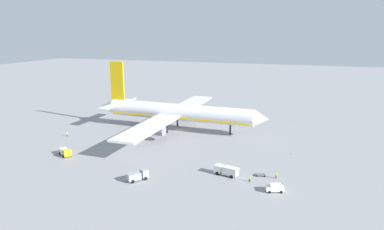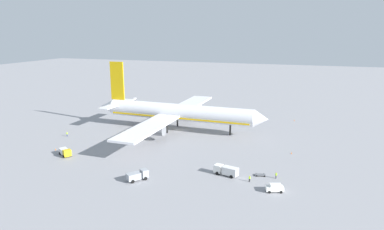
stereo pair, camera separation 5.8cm
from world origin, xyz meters
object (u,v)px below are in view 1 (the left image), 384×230
(baggage_cart_0, at_px, (199,105))
(ground_worker_0, at_px, (250,179))
(baggage_cart_2, at_px, (135,99))
(service_van, at_px, (275,188))
(baggage_cart_1, at_px, (260,175))
(ground_worker_1, at_px, (276,175))
(traffic_cone_1, at_px, (294,120))
(service_truck_2, at_px, (138,175))
(airliner, at_px, (176,112))
(ground_worker_2, at_px, (67,134))
(traffic_cone_2, at_px, (291,153))
(service_truck_1, at_px, (65,152))
(traffic_cone_0, at_px, (56,149))
(service_truck_0, at_px, (226,170))

(baggage_cart_0, distance_m, ground_worker_0, 92.69)
(baggage_cart_2, distance_m, ground_worker_0, 118.84)
(service_van, relative_size, baggage_cart_1, 1.36)
(ground_worker_1, bearing_deg, traffic_cone_1, 88.65)
(service_truck_2, height_order, traffic_cone_1, service_truck_2)
(airliner, distance_m, service_truck_2, 48.66)
(baggage_cart_1, bearing_deg, ground_worker_2, 169.70)
(traffic_cone_2, bearing_deg, baggage_cart_1, -108.60)
(baggage_cart_1, height_order, ground_worker_0, ground_worker_0)
(service_truck_1, xyz_separation_m, ground_worker_0, (57.73, -0.70, -0.43))
(traffic_cone_0, height_order, traffic_cone_1, same)
(service_truck_1, distance_m, ground_worker_1, 64.10)
(baggage_cart_0, xyz_separation_m, baggage_cart_1, (42.29, -78.81, -0.45))
(service_van, relative_size, traffic_cone_1, 8.45)
(service_truck_2, height_order, baggage_cart_1, service_truck_2)
(ground_worker_0, height_order, traffic_cone_2, ground_worker_0)
(baggage_cart_2, relative_size, traffic_cone_0, 5.80)
(baggage_cart_1, bearing_deg, traffic_cone_2, 71.40)
(ground_worker_2, bearing_deg, baggage_cart_1, -10.30)
(baggage_cart_1, bearing_deg, airliner, 137.57)
(airliner, height_order, traffic_cone_2, airliner)
(ground_worker_1, distance_m, traffic_cone_1, 64.59)
(traffic_cone_0, bearing_deg, service_truck_0, -1.89)
(airliner, relative_size, traffic_cone_0, 140.19)
(service_van, height_order, traffic_cone_1, service_van)
(baggage_cart_1, xyz_separation_m, traffic_cone_1, (5.69, 64.19, 0.01))
(ground_worker_1, bearing_deg, service_van, -86.83)
(airliner, distance_m, ground_worker_2, 41.43)
(ground_worker_1, bearing_deg, ground_worker_2, 169.98)
(service_truck_1, relative_size, baggage_cart_1, 1.72)
(service_truck_2, relative_size, ground_worker_0, 3.43)
(airliner, xyz_separation_m, traffic_cone_2, (44.67, -13.99, -6.79))
(service_truck_0, xyz_separation_m, service_van, (13.36, -5.78, -0.44))
(service_truck_0, distance_m, service_van, 14.56)
(baggage_cart_2, bearing_deg, baggage_cart_1, -45.44)
(service_van, bearing_deg, traffic_cone_1, 89.15)
(airliner, height_order, baggage_cart_1, airliner)
(airliner, xyz_separation_m, service_truck_2, (7.92, -47.67, -5.72))
(service_truck_0, height_order, baggage_cart_0, service_truck_0)
(service_truck_1, height_order, baggage_cart_2, service_truck_1)
(service_van, relative_size, baggage_cart_2, 1.46)
(baggage_cart_0, xyz_separation_m, traffic_cone_2, (49.20, -58.28, -0.44))
(ground_worker_1, bearing_deg, baggage_cart_0, 120.40)
(service_truck_0, xyz_separation_m, service_truck_1, (-51.08, -1.34, -0.21))
(service_truck_2, bearing_deg, ground_worker_0, 16.92)
(service_truck_1, height_order, baggage_cart_0, service_truck_1)
(baggage_cart_1, bearing_deg, ground_worker_1, -5.13)
(service_truck_0, relative_size, traffic_cone_2, 12.60)
(traffic_cone_2, bearing_deg, traffic_cone_0, -163.76)
(ground_worker_2, bearing_deg, traffic_cone_0, -65.11)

